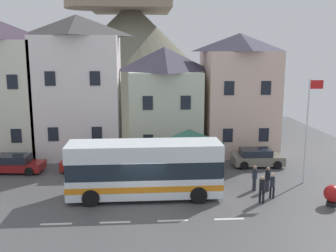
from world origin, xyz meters
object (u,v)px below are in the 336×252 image
(pedestrian_00, at_px, (255,177))
(public_bench, at_px, (159,164))
(parked_car_01, at_px, (15,164))
(parked_car_03, at_px, (89,162))
(bus_shelter, at_px, (189,137))
(townhouse_01, at_px, (79,87))
(hilltop_castle, at_px, (131,55))
(transit_bus, at_px, (145,170))
(pedestrian_01, at_px, (262,187))
(parked_car_00, at_px, (257,158))
(townhouse_03, at_px, (238,94))
(pedestrian_03, at_px, (272,184))
(pedestrian_02, at_px, (268,178))
(parked_car_02, at_px, (193,159))
(townhouse_00, at_px, (6,91))
(townhouse_02, at_px, (164,100))
(flagpole, at_px, (308,124))
(harbour_buoy, at_px, (332,194))

(pedestrian_00, height_order, public_bench, pedestrian_00)
(parked_car_01, distance_m, parked_car_03, 5.41)
(bus_shelter, distance_m, parked_car_01, 12.96)
(townhouse_01, relative_size, hilltop_castle, 0.36)
(transit_bus, bearing_deg, pedestrian_01, -11.84)
(parked_car_03, bearing_deg, parked_car_00, -176.20)
(townhouse_03, distance_m, pedestrian_03, 12.17)
(hilltop_castle, distance_m, pedestrian_02, 33.33)
(parked_car_00, bearing_deg, pedestrian_00, -107.41)
(townhouse_01, xyz_separation_m, parked_car_02, (9.12, -4.51, -5.16))
(townhouse_00, relative_size, parked_car_00, 2.87)
(transit_bus, bearing_deg, parked_car_01, 148.71)
(pedestrian_00, bearing_deg, hilltop_castle, 105.39)
(hilltop_castle, distance_m, transit_bus, 32.42)
(townhouse_02, xyz_separation_m, parked_car_03, (-5.91, -5.46, -3.89))
(townhouse_01, distance_m, parked_car_03, 7.19)
(townhouse_03, distance_m, flagpole, 9.22)
(townhouse_03, relative_size, public_bench, 5.87)
(townhouse_00, relative_size, transit_bus, 1.21)
(harbour_buoy, bearing_deg, pedestrian_03, 155.59)
(pedestrian_02, relative_size, public_bench, 0.90)
(townhouse_02, bearing_deg, parked_car_00, -36.69)
(parked_car_00, relative_size, pedestrian_02, 2.45)
(townhouse_03, height_order, pedestrian_03, townhouse_03)
(transit_bus, distance_m, parked_car_03, 7.05)
(hilltop_castle, relative_size, pedestrian_03, 20.71)
(townhouse_02, distance_m, pedestrian_00, 12.15)
(townhouse_00, xyz_separation_m, pedestrian_01, (18.04, -11.65, -4.59))
(townhouse_00, height_order, townhouse_01, townhouse_01)
(parked_car_00, bearing_deg, public_bench, -174.02)
(pedestrian_03, height_order, flagpole, flagpole)
(townhouse_02, relative_size, parked_car_02, 2.06)
(parked_car_00, height_order, pedestrian_01, pedestrian_01)
(parked_car_00, bearing_deg, hilltop_castle, 112.87)
(townhouse_01, bearing_deg, townhouse_00, -178.01)
(townhouse_03, height_order, parked_car_01, townhouse_03)
(townhouse_03, distance_m, parked_car_00, 6.52)
(townhouse_00, height_order, bus_shelter, townhouse_00)
(townhouse_01, relative_size, public_bench, 6.67)
(transit_bus, xyz_separation_m, pedestrian_03, (7.63, -0.69, -0.83))
(transit_bus, bearing_deg, parked_car_03, 125.52)
(townhouse_02, height_order, parked_car_02, townhouse_02)
(transit_bus, relative_size, parked_car_02, 2.07)
(hilltop_castle, xyz_separation_m, parked_car_03, (-2.52, -26.03, -7.72))
(transit_bus, relative_size, flagpole, 1.32)
(townhouse_02, distance_m, public_bench, 7.13)
(townhouse_00, bearing_deg, pedestrian_00, -27.64)
(hilltop_castle, relative_size, parked_car_01, 7.84)
(transit_bus, xyz_separation_m, flagpole, (10.75, 1.89, 2.33))
(pedestrian_01, relative_size, public_bench, 0.94)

